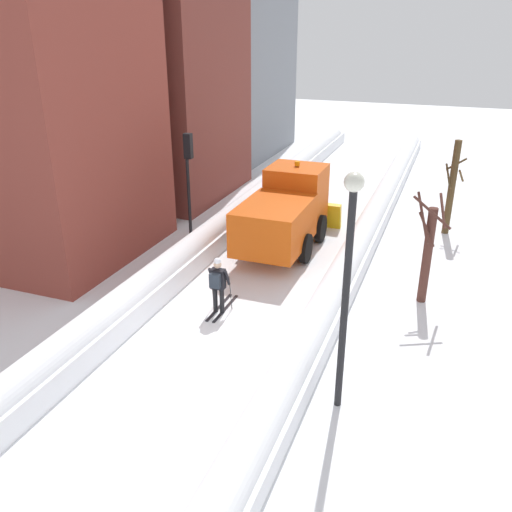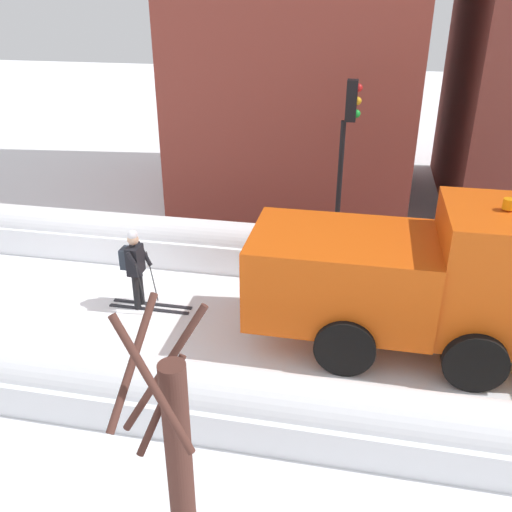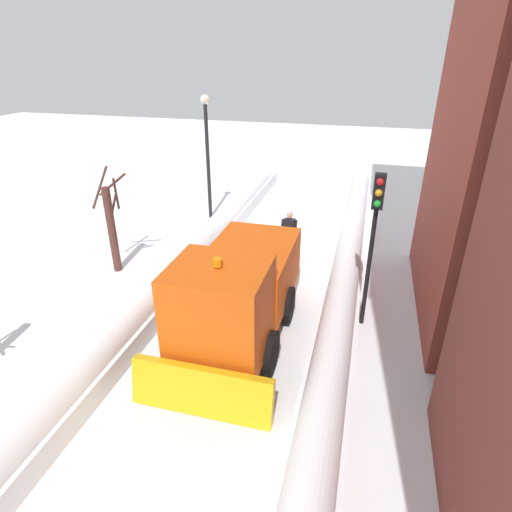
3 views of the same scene
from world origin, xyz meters
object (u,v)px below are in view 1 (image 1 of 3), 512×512
Objects in this scene: traffic_light_pole at (189,171)px; street_lamp at (348,269)px; bare_tree_near at (428,251)px; plow_truck at (286,211)px; skier at (218,283)px; bare_tree_mid at (452,187)px.

street_lamp is at bearing -44.05° from traffic_light_pole.
traffic_light_pole is 1.21× the size of bare_tree_near.
plow_truck is at bearing 24.68° from traffic_light_pole.
bare_tree_mid is (6.13, 9.50, 0.98)m from skier.
traffic_light_pole is (-3.27, -1.50, 1.66)m from plow_truck.
traffic_light_pole reaches higher than bare_tree_near.
plow_truck is 1.61× the size of bare_tree_near.
street_lamp reaches higher than plow_truck.
bare_tree_near is at bearing -93.69° from bare_tree_mid.
traffic_light_pole is 10.62m from bare_tree_mid.
skier is 0.40× the size of traffic_light_pole.
skier is 11.34m from bare_tree_mid.
street_lamp reaches higher than traffic_light_pole.
bare_tree_mid is (5.82, 3.87, 0.50)m from plow_truck.
bare_tree_mid is at bearing 81.80° from street_lamp.
bare_tree_mid reaches higher than skier.
bare_tree_near is at bearing -7.93° from traffic_light_pole.
street_lamp is 1.42× the size of bare_tree_mid.
traffic_light_pole is 0.82× the size of street_lamp.
skier is 0.33× the size of street_lamp.
skier is at bearing 145.85° from street_lamp.
plow_truck is 6.04m from bare_tree_near.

